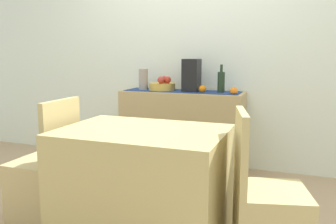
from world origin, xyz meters
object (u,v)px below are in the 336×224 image
wine_bottle (221,82)px  ceramic_vase (143,79)px  dining_table (143,185)px  fruit_bowl (162,86)px  chair_near_window (45,185)px  coffee_maker (192,75)px  sideboard_console (182,130)px  chair_by_corner (267,220)px

wine_bottle → ceramic_vase: size_ratio=1.24×
ceramic_vase → dining_table: ceramic_vase is taller
fruit_bowl → chair_near_window: (-0.34, -1.47, -0.60)m
chair_near_window → fruit_bowl: bearing=76.9°
dining_table → chair_near_window: 0.79m
fruit_bowl → dining_table: bearing=-73.3°
coffee_maker → dining_table: 1.60m
fruit_bowl → wine_bottle: size_ratio=0.99×
sideboard_console → ceramic_vase: ceramic_vase is taller
coffee_maker → chair_by_corner: bearing=-58.5°
sideboard_console → wine_bottle: (0.40, 0.00, 0.52)m
wine_bottle → coffee_maker: 0.31m
chair_by_corner → wine_bottle: bearing=112.0°
wine_bottle → dining_table: 1.59m
ceramic_vase → sideboard_console: bearing=0.0°
fruit_bowl → chair_by_corner: (1.22, -1.48, -0.60)m
coffee_maker → sideboard_console: bearing=180.0°
sideboard_console → wine_bottle: wine_bottle is taller
ceramic_vase → chair_near_window: (-0.13, -1.47, -0.67)m
sideboard_console → chair_by_corner: size_ratio=1.41×
fruit_bowl → coffee_maker: (0.32, 0.00, 0.12)m
sideboard_console → coffee_maker: (0.10, 0.00, 0.58)m
fruit_bowl → ceramic_vase: size_ratio=1.23×
sideboard_console → chair_by_corner: bearing=-55.8°
fruit_bowl → coffee_maker: coffee_maker is taller
wine_bottle → dining_table: size_ratio=0.27×
sideboard_console → dining_table: size_ratio=1.22×
sideboard_console → dining_table: sideboard_console is taller
dining_table → wine_bottle: bearing=82.7°
fruit_bowl → dining_table: fruit_bowl is taller
coffee_maker → dining_table: coffee_maker is taller
coffee_maker → ceramic_vase: (-0.54, 0.00, -0.05)m
sideboard_console → fruit_bowl: size_ratio=4.56×
dining_table → chair_by_corner: (0.78, -0.00, -0.10)m
ceramic_vase → fruit_bowl: bearing=0.0°
sideboard_console → chair_near_window: (-0.57, -1.47, -0.15)m
ceramic_vase → chair_near_window: ceramic_vase is taller
ceramic_vase → chair_by_corner: (1.44, -1.48, -0.67)m
dining_table → fruit_bowl: bearing=106.7°
dining_table → chair_near_window: size_ratio=1.16×
sideboard_console → fruit_bowl: bearing=180.0°
fruit_bowl → wine_bottle: (0.63, 0.00, 0.07)m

